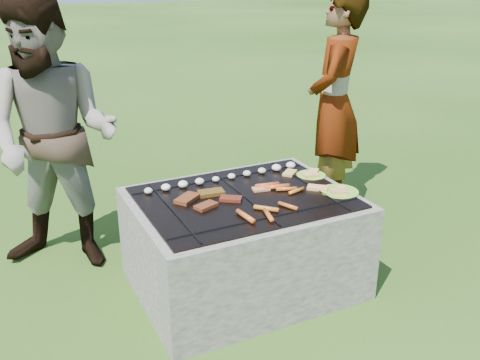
% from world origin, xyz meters
% --- Properties ---
extents(lawn, '(60.00, 60.00, 0.00)m').
position_xyz_m(lawn, '(0.00, 0.00, 0.00)').
color(lawn, '#214110').
rests_on(lawn, ground).
extents(fire_pit, '(1.30, 1.00, 0.62)m').
position_xyz_m(fire_pit, '(0.00, 0.00, 0.28)').
color(fire_pit, '#A0998E').
rests_on(fire_pit, ground).
extents(mushrooms, '(1.06, 0.06, 0.04)m').
position_xyz_m(mushrooms, '(0.03, 0.29, 0.63)').
color(mushrooms, beige).
rests_on(mushrooms, fire_pit).
extents(pork_slabs, '(0.39, 0.28, 0.02)m').
position_xyz_m(pork_slabs, '(-0.22, 0.06, 0.62)').
color(pork_slabs, '#99491B').
rests_on(pork_slabs, fire_pit).
extents(sausages, '(0.53, 0.48, 0.03)m').
position_xyz_m(sausages, '(0.12, -0.13, 0.63)').
color(sausages, orange).
rests_on(sausages, fire_pit).
extents(bread_on_grate, '(0.45, 0.43, 0.02)m').
position_xyz_m(bread_on_grate, '(0.37, 0.04, 0.62)').
color(bread_on_grate, tan).
rests_on(bread_on_grate, fire_pit).
extents(plate_far, '(0.21, 0.21, 0.03)m').
position_xyz_m(plate_far, '(0.56, 0.13, 0.61)').
color(plate_far, '#D5F23A').
rests_on(plate_far, fire_pit).
extents(plate_near, '(0.27, 0.27, 0.03)m').
position_xyz_m(plate_near, '(0.56, -0.19, 0.61)').
color(plate_near, '#A1CA30').
rests_on(plate_near, fire_pit).
extents(cook, '(0.75, 0.76, 1.77)m').
position_xyz_m(cook, '(1.17, 0.75, 0.88)').
color(cook, '#A69A8A').
rests_on(cook, ground).
extents(bystander, '(1.09, 1.03, 1.78)m').
position_xyz_m(bystander, '(-0.95, 0.78, 0.89)').
color(bystander, '#9E9184').
rests_on(bystander, ground).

